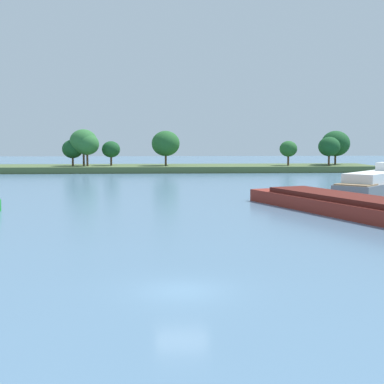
% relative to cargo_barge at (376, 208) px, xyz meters
% --- Properties ---
extents(ground_plane, '(400.00, 400.00, 0.00)m').
position_rel_cargo_barge_xyz_m(ground_plane, '(-18.14, -21.63, -0.99)').
color(ground_plane, slate).
extents(treeline_island, '(94.37, 15.02, 9.23)m').
position_rel_cargo_barge_xyz_m(treeline_island, '(-16.69, 72.43, 1.53)').
color(treeline_island, '#4C6038').
rests_on(treeline_island, ground).
extents(cargo_barge, '(16.84, 33.19, 5.94)m').
position_rel_cargo_barge_xyz_m(cargo_barge, '(0.00, 0.00, 0.00)').
color(cargo_barge, maroon).
rests_on(cargo_barge, ground).
extents(white_riverboat, '(16.43, 17.19, 5.40)m').
position_rel_cargo_barge_xyz_m(white_riverboat, '(9.60, 22.47, 0.37)').
color(white_riverboat, slate).
rests_on(white_riverboat, ground).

